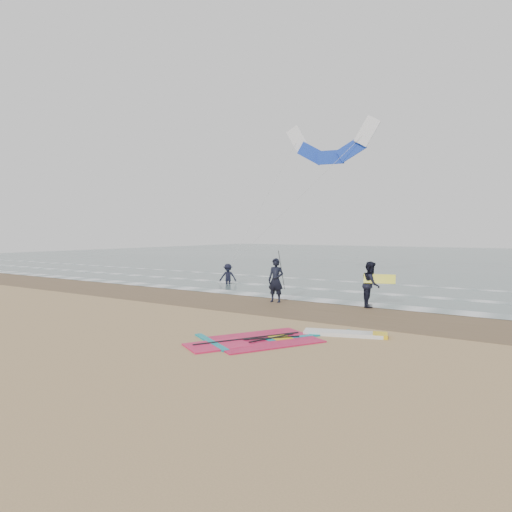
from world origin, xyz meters
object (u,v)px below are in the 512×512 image
Objects in this scene: windsurf_rig at (286,338)px; surf_kite at (330,147)px; person_standing at (276,280)px; person_wading at (228,271)px; person_walking at (371,284)px.

surf_kite is (-4.65, 13.72, 8.27)m from windsurf_rig.
person_standing reaches higher than person_wading.
person_walking reaches higher than person_wading.
person_wading is at bearing 137.64° from person_standing.
person_wading is at bearing -149.69° from surf_kite.
person_wading reaches higher than windsurf_rig.
windsurf_rig is at bearing -62.68° from person_standing.
person_wading is (-10.17, 3.48, -0.17)m from person_walking.
person_walking is at bearing -53.83° from surf_kite.
person_walking is 10.98m from surf_kite.
person_walking is (0.18, 7.11, 0.95)m from windsurf_rig.
person_standing is 4.23m from person_walking.
surf_kite reaches higher than person_walking.
windsurf_rig is 2.67× the size of person_walking.
person_walking is 1.22× the size of person_wading.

